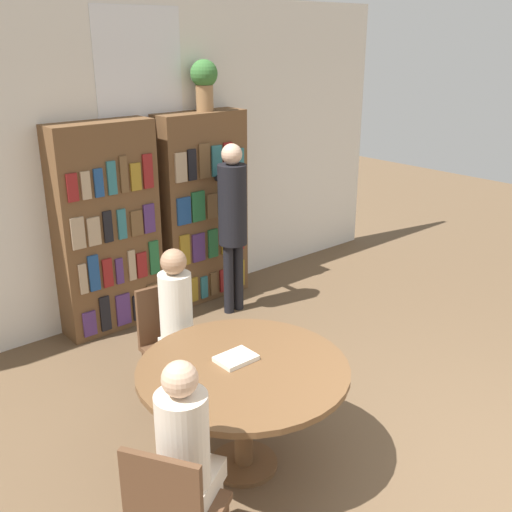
% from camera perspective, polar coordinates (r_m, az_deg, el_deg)
% --- Properties ---
extents(wall_back, '(6.40, 0.07, 3.00)m').
position_cam_1_polar(wall_back, '(5.95, -10.65, 8.90)').
color(wall_back, silver).
rests_on(wall_back, ground_plane).
extents(bookshelf_left, '(0.95, 0.34, 1.95)m').
position_cam_1_polar(bookshelf_left, '(5.67, -13.96, 2.48)').
color(bookshelf_left, brown).
rests_on(bookshelf_left, ground_plane).
extents(bookshelf_right, '(0.95, 0.34, 1.95)m').
position_cam_1_polar(bookshelf_right, '(6.20, -5.13, 4.53)').
color(bookshelf_right, brown).
rests_on(bookshelf_right, ground_plane).
extents(flower_vase, '(0.27, 0.27, 0.49)m').
position_cam_1_polar(flower_vase, '(6.03, -4.96, 16.33)').
color(flower_vase, '#997047').
rests_on(flower_vase, bookshelf_right).
extents(reading_table, '(1.31, 1.31, 0.74)m').
position_cam_1_polar(reading_table, '(3.78, -1.23, -11.89)').
color(reading_table, brown).
rests_on(reading_table, ground_plane).
extents(chair_near_camera, '(0.55, 0.55, 0.90)m').
position_cam_1_polar(chair_near_camera, '(3.14, -7.88, -23.00)').
color(chair_near_camera, brown).
rests_on(chair_near_camera, ground_plane).
extents(chair_left_side, '(0.44, 0.44, 0.90)m').
position_cam_1_polar(chair_left_side, '(4.60, -8.29, -7.73)').
color(chair_left_side, brown).
rests_on(chair_left_side, ground_plane).
extents(seated_reader_left, '(0.27, 0.37, 1.25)m').
position_cam_1_polar(seated_reader_left, '(4.36, -7.29, -6.33)').
color(seated_reader_left, silver).
rests_on(seated_reader_left, ground_plane).
extents(seated_reader_right, '(0.41, 0.39, 1.24)m').
position_cam_1_polar(seated_reader_right, '(3.13, -6.53, -18.20)').
color(seated_reader_right, beige).
rests_on(seated_reader_right, ground_plane).
extents(librarian_standing, '(0.28, 0.55, 1.70)m').
position_cam_1_polar(librarian_standing, '(5.80, -2.26, 4.13)').
color(librarian_standing, black).
rests_on(librarian_standing, ground_plane).
extents(open_book_on_table, '(0.24, 0.18, 0.03)m').
position_cam_1_polar(open_book_on_table, '(3.78, -1.92, -9.72)').
color(open_book_on_table, silver).
rests_on(open_book_on_table, reading_table).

